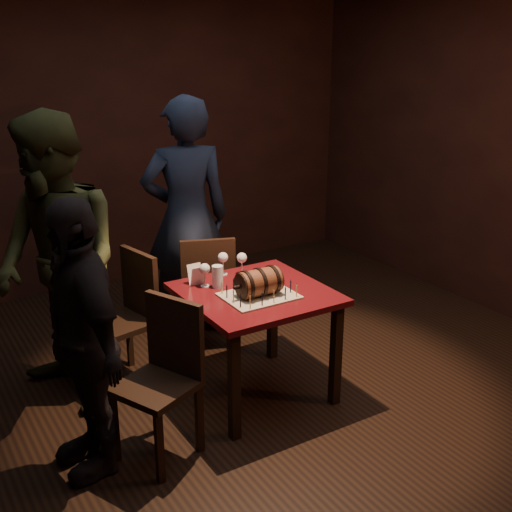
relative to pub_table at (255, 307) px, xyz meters
name	(u,v)px	position (x,y,z in m)	size (l,w,h in m)	color
room_shell	(257,191)	(0.04, 0.05, 0.76)	(5.04, 5.04, 2.80)	black
pub_table	(255,307)	(0.00, 0.00, 0.00)	(0.90, 0.90, 0.75)	#440B10
cake_board	(259,296)	(-0.03, -0.09, 0.12)	(0.45, 0.35, 0.01)	#B0A88E
barrel_cake	(259,282)	(-0.03, -0.09, 0.21)	(0.33, 0.19, 0.19)	brown
birthday_candles	(259,289)	(-0.03, -0.09, 0.16)	(0.40, 0.30, 0.09)	#EADA8C
wine_glass_left	(205,270)	(-0.24, 0.24, 0.23)	(0.07, 0.07, 0.16)	silver
wine_glass_mid	(223,258)	(-0.03, 0.38, 0.23)	(0.07, 0.07, 0.16)	silver
wine_glass_right	(242,259)	(0.07, 0.30, 0.23)	(0.07, 0.07, 0.16)	silver
pint_of_ale	(218,277)	(-0.18, 0.19, 0.18)	(0.07, 0.07, 0.15)	silver
menu_card	(197,275)	(-0.27, 0.31, 0.17)	(0.10, 0.05, 0.13)	white
chair_back	(207,287)	(0.02, 0.73, -0.12)	(0.51, 0.51, 0.93)	black
chair_left_rear	(129,311)	(-0.64, 0.63, -0.12)	(0.47, 0.47, 0.93)	black
chair_left_front	(165,370)	(-0.77, -0.26, -0.12)	(0.53, 0.53, 0.93)	black
person_back	(186,218)	(0.07, 1.15, 0.31)	(0.70, 0.46, 1.91)	#1A2235
person_left_rear	(58,265)	(-1.10, 0.58, 0.32)	(0.93, 0.72, 1.91)	#353A1D
person_left_front	(82,339)	(-1.19, -0.17, 0.15)	(0.92, 0.38, 1.57)	black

